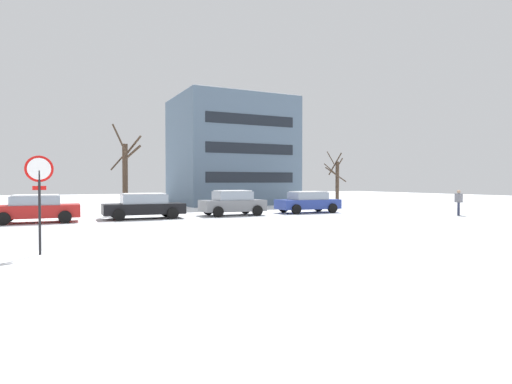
% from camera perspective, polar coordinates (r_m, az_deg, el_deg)
% --- Properties ---
extents(ground_plane, '(120.00, 120.00, 0.00)m').
position_cam_1_polar(ground_plane, '(16.01, -17.19, -6.24)').
color(ground_plane, white).
extents(road_surface, '(80.00, 8.73, 0.00)m').
position_cam_1_polar(road_surface, '(19.31, -18.78, -4.95)').
color(road_surface, '#B7BCC4').
rests_on(road_surface, ground).
extents(stop_sign, '(0.76, 0.09, 2.85)m').
position_cam_1_polar(stop_sign, '(13.87, -26.65, 0.81)').
color(stop_sign, black).
rests_on(stop_sign, ground).
extents(parked_car_red, '(4.24, 2.22, 1.44)m').
position_cam_1_polar(parked_car_red, '(24.80, -27.01, -1.93)').
color(parked_car_red, red).
rests_on(parked_car_red, ground).
extents(parked_car_black, '(4.54, 2.19, 1.44)m').
position_cam_1_polar(parked_car_black, '(25.31, -14.56, -1.76)').
color(parked_car_black, black).
rests_on(parked_car_black, ground).
extents(parked_car_gray, '(3.98, 2.29, 1.56)m').
position_cam_1_polar(parked_car_gray, '(26.94, -3.12, -1.42)').
color(parked_car_gray, slate).
rests_on(parked_car_gray, ground).
extents(parked_car_blue, '(4.33, 2.14, 1.45)m').
position_cam_1_polar(parked_car_blue, '(29.37, 6.85, -1.29)').
color(parked_car_blue, '#283D93').
rests_on(parked_car_blue, ground).
extents(pedestrian_crossing, '(0.40, 0.44, 1.59)m').
position_cam_1_polar(pedestrian_crossing, '(29.77, 25.14, -1.03)').
color(pedestrian_crossing, '#2D334C').
rests_on(pedestrian_crossing, ground).
extents(tree_far_right, '(1.94, 1.84, 5.75)m').
position_cam_1_polar(tree_far_right, '(28.90, -16.81, 2.33)').
color(tree_far_right, '#423326').
rests_on(tree_far_right, ground).
extents(tree_far_left, '(1.93, 1.94, 4.57)m').
position_cam_1_polar(tree_far_left, '(35.57, 10.60, 1.38)').
color(tree_far_left, '#423326').
rests_on(tree_far_left, ground).
extents(building_far_right, '(10.33, 8.75, 9.95)m').
position_cam_1_polar(building_far_right, '(41.12, -3.29, 5.39)').
color(building_far_right, slate).
rests_on(building_far_right, ground).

